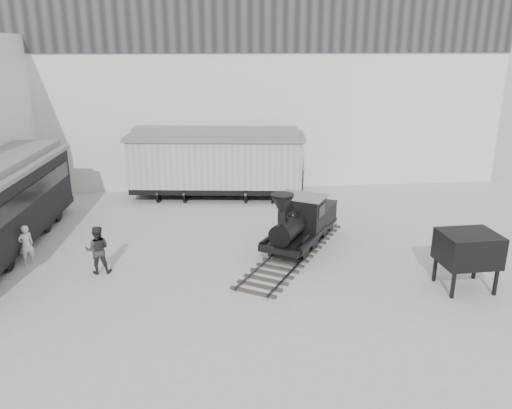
{
  "coord_description": "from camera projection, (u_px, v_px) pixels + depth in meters",
  "views": [
    {
      "loc": [
        -1.3,
        -15.77,
        8.45
      ],
      "look_at": [
        0.72,
        4.22,
        2.0
      ],
      "focal_mm": 35.0,
      "sensor_mm": 36.0,
      "label": 1
    }
  ],
  "objects": [
    {
      "name": "locomotive",
      "position": [
        299.0,
        225.0,
        21.34
      ],
      "size": [
        5.83,
        7.99,
        2.92
      ],
      "rotation": [
        0.0,
        0.0,
        -0.55
      ],
      "color": "#3B342D",
      "rests_on": "ground"
    },
    {
      "name": "coal_hopper",
      "position": [
        468.0,
        253.0,
        17.76
      ],
      "size": [
        2.01,
        1.67,
        2.13
      ],
      "rotation": [
        0.0,
        0.0,
        0.04
      ],
      "color": "black",
      "rests_on": "ground"
    },
    {
      "name": "north_wall",
      "position": [
        226.0,
        95.0,
        30.15
      ],
      "size": [
        34.0,
        2.51,
        11.0
      ],
      "color": "silver",
      "rests_on": "ground"
    },
    {
      "name": "visitor_a",
      "position": [
        26.0,
        245.0,
        19.91
      ],
      "size": [
        0.72,
        0.68,
        1.65
      ],
      "primitive_type": "imported",
      "rotation": [
        0.0,
        0.0,
        3.81
      ],
      "color": "silver",
      "rests_on": "ground"
    },
    {
      "name": "boxcar",
      "position": [
        216.0,
        161.0,
        28.35
      ],
      "size": [
        10.21,
        4.28,
        4.06
      ],
      "rotation": [
        0.0,
        0.0,
        -0.12
      ],
      "color": "black",
      "rests_on": "ground"
    },
    {
      "name": "visitor_b",
      "position": [
        98.0,
        250.0,
        19.12
      ],
      "size": [
        0.99,
        0.8,
        1.9
      ],
      "primitive_type": "imported",
      "rotation": [
        0.0,
        0.0,
        3.23
      ],
      "color": "#2C2C2D",
      "rests_on": "ground"
    },
    {
      "name": "ground",
      "position": [
        248.0,
        295.0,
        17.65
      ],
      "size": [
        90.0,
        90.0,
        0.0
      ],
      "primitive_type": "plane",
      "color": "#9E9E9B"
    }
  ]
}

